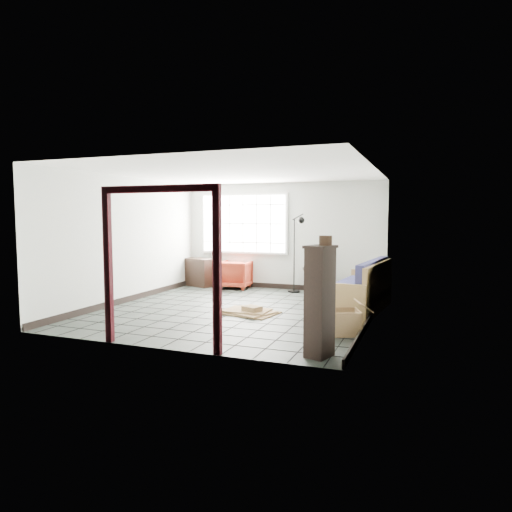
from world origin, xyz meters
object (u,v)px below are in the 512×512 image
at_px(side_table, 315,273).
at_px(futon_sofa, 361,293).
at_px(tall_shelf, 320,301).
at_px(armchair, 235,273).

bearing_deg(side_table, futon_sofa, -52.92).
relative_size(futon_sofa, tall_shelf, 1.60).
bearing_deg(futon_sofa, armchair, 158.96).
bearing_deg(tall_shelf, futon_sofa, 104.52).
height_order(futon_sofa, tall_shelf, tall_shelf).
bearing_deg(tall_shelf, side_table, 120.71).
distance_m(futon_sofa, armchair, 3.73).
distance_m(futon_sofa, side_table, 2.15).
relative_size(futon_sofa, armchair, 3.02).
height_order(armchair, tall_shelf, tall_shelf).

